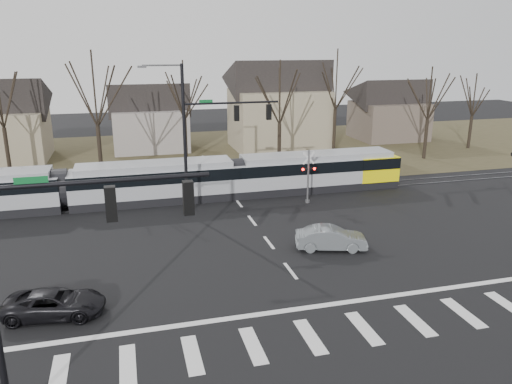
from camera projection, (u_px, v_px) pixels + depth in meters
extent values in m
plane|color=black|center=(304.00, 288.00, 24.23)|extent=(140.00, 140.00, 0.00)
cube|color=#38331E|center=(201.00, 154.00, 53.85)|extent=(140.00, 28.00, 0.01)
cube|color=silver|center=(59.00, 375.00, 17.85)|extent=(0.60, 2.60, 0.01)
cube|color=silver|center=(128.00, 365.00, 18.44)|extent=(0.60, 2.60, 0.01)
cube|color=silver|center=(192.00, 355.00, 19.04)|extent=(0.60, 2.60, 0.01)
cube|color=silver|center=(253.00, 345.00, 19.63)|extent=(0.60, 2.60, 0.01)
cube|color=silver|center=(310.00, 336.00, 20.23)|extent=(0.60, 2.60, 0.01)
cube|color=silver|center=(364.00, 328.00, 20.82)|extent=(0.60, 2.60, 0.01)
cube|color=silver|center=(415.00, 320.00, 21.41)|extent=(0.60, 2.60, 0.01)
cube|color=silver|center=(463.00, 313.00, 22.01)|extent=(0.60, 2.60, 0.01)
cube|color=silver|center=(509.00, 306.00, 22.60)|extent=(0.60, 2.60, 0.01)
cube|color=silver|center=(318.00, 306.00, 22.56)|extent=(28.00, 0.35, 0.01)
cube|color=silver|center=(291.00, 271.00, 26.08)|extent=(0.18, 2.00, 0.01)
cube|color=silver|center=(269.00, 243.00, 29.78)|extent=(0.18, 2.00, 0.01)
cube|color=silver|center=(252.00, 221.00, 33.48)|extent=(0.18, 2.00, 0.01)
cube|color=silver|center=(239.00, 203.00, 37.19)|extent=(0.18, 2.00, 0.01)
cube|color=silver|center=(228.00, 189.00, 40.89)|extent=(0.18, 2.00, 0.01)
cube|color=silver|center=(218.00, 177.00, 44.60)|extent=(0.18, 2.00, 0.01)
cube|color=silver|center=(211.00, 166.00, 48.30)|extent=(0.18, 2.00, 0.01)
cube|color=silver|center=(204.00, 158.00, 52.00)|extent=(0.18, 2.00, 0.01)
cube|color=#59595E|center=(235.00, 198.00, 38.20)|extent=(90.00, 0.12, 0.06)
cube|color=#59595E|center=(232.00, 193.00, 39.50)|extent=(90.00, 0.12, 0.06)
cube|color=gray|center=(156.00, 182.00, 37.16)|extent=(12.31, 2.87, 3.00)
cube|color=black|center=(155.00, 174.00, 36.99)|extent=(12.33, 2.91, 0.87)
cube|color=gray|center=(317.00, 171.00, 40.34)|extent=(13.34, 2.87, 3.00)
cube|color=black|center=(317.00, 164.00, 40.17)|extent=(13.36, 2.91, 0.87)
cube|color=#FDEC07|center=(373.00, 166.00, 41.56)|extent=(3.28, 2.94, 2.00)
imported|color=slate|center=(331.00, 238.00, 28.68)|extent=(3.58, 4.82, 1.34)
imported|color=black|center=(55.00, 303.00, 21.63)|extent=(3.19, 4.82, 1.18)
cylinder|color=black|center=(97.00, 181.00, 14.34)|extent=(6.50, 0.14, 0.14)
cube|color=#0C5926|center=(31.00, 181.00, 13.86)|extent=(0.90, 0.03, 0.22)
cube|color=black|center=(111.00, 204.00, 14.62)|extent=(0.32, 0.32, 1.05)
sphere|color=#FF0C07|center=(110.00, 193.00, 14.52)|extent=(0.22, 0.22, 0.22)
cube|color=black|center=(188.00, 198.00, 15.18)|extent=(0.32, 0.32, 1.05)
sphere|color=#FF0C07|center=(188.00, 187.00, 15.09)|extent=(0.22, 0.22, 0.22)
cylinder|color=black|center=(185.00, 142.00, 33.36)|extent=(0.22, 0.22, 10.20)
cylinder|color=black|center=(188.00, 212.00, 34.77)|extent=(0.44, 0.44, 0.30)
cylinder|color=black|center=(232.00, 103.00, 33.45)|extent=(6.50, 0.14, 0.14)
cube|color=#0C5926|center=(206.00, 101.00, 32.97)|extent=(0.90, 0.03, 0.22)
cube|color=black|center=(237.00, 113.00, 33.73)|extent=(0.32, 0.32, 1.05)
sphere|color=#FF0C07|center=(237.00, 108.00, 33.63)|extent=(0.22, 0.22, 0.22)
cube|color=black|center=(269.00, 112.00, 34.29)|extent=(0.32, 0.32, 1.05)
sphere|color=#FF0C07|center=(269.00, 107.00, 34.20)|extent=(0.22, 0.22, 0.22)
cube|color=#59595B|center=(142.00, 67.00, 31.33)|extent=(0.55, 0.22, 0.14)
cylinder|color=#59595B|center=(308.00, 177.00, 36.75)|extent=(0.14, 0.14, 4.00)
cylinder|color=#59595B|center=(307.00, 201.00, 37.29)|extent=(0.36, 0.36, 0.20)
cube|color=silver|center=(309.00, 158.00, 36.35)|extent=(0.95, 0.04, 0.95)
cube|color=silver|center=(309.00, 158.00, 36.35)|extent=(0.95, 0.04, 0.95)
cube|color=black|center=(308.00, 169.00, 36.58)|extent=(1.00, 0.10, 0.12)
sphere|color=#FF0C07|center=(303.00, 169.00, 36.39)|extent=(0.18, 0.18, 0.18)
sphere|color=#FF0C07|center=(315.00, 169.00, 36.61)|extent=(0.18, 0.18, 0.18)
cube|color=gray|center=(0.00, 136.00, 50.04)|extent=(9.00, 8.00, 5.00)
cube|color=gray|center=(150.00, 129.00, 55.68)|extent=(8.00, 7.00, 4.50)
cube|color=gray|center=(278.00, 119.00, 56.09)|extent=(10.00, 8.00, 6.50)
cube|color=brown|center=(388.00, 121.00, 61.94)|extent=(8.00, 7.00, 4.50)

